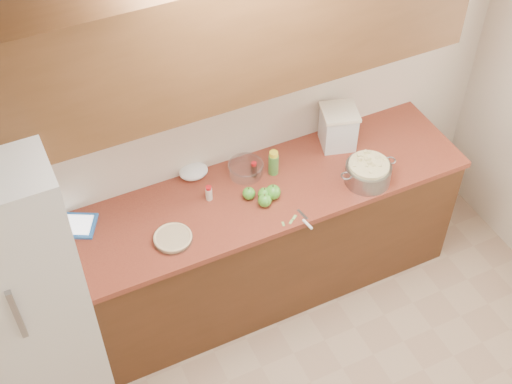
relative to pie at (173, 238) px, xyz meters
name	(u,v)px	position (x,y,z in m)	size (l,w,h in m)	color
room_shell	(404,357)	(0.56, -1.34, 0.36)	(3.60, 3.60, 3.60)	tan
counter_run	(254,243)	(0.56, 0.14, -0.48)	(2.64, 0.68, 0.92)	#4C2915
upper_cabinets	(241,29)	(0.56, 0.29, 1.01)	(2.60, 0.34, 0.70)	brown
fridge	(11,284)	(-0.88, 0.10, -0.04)	(0.70, 0.70, 1.80)	silver
pie	(173,238)	(0.00, 0.00, 0.00)	(0.22, 0.22, 0.04)	silver
colander	(368,172)	(1.22, -0.06, 0.05)	(0.37, 0.28, 0.14)	gray
flour_canister	(338,127)	(1.22, 0.31, 0.12)	(0.27, 0.27, 0.27)	silver
tablet	(74,225)	(-0.47, 0.34, -0.01)	(0.30, 0.28, 0.02)	blue
paring_knife	(307,223)	(0.73, -0.21, -0.01)	(0.04, 0.17, 0.02)	gray
lemon_bottle	(273,163)	(0.74, 0.24, 0.06)	(0.06, 0.06, 0.17)	#4C8C38
cinnamon_shaker	(209,193)	(0.30, 0.21, 0.03)	(0.04, 0.04, 0.10)	beige
vanilla_bottle	(254,169)	(0.62, 0.27, 0.03)	(0.04, 0.04, 0.11)	black
mixing_bowl	(246,168)	(0.59, 0.31, 0.03)	(0.22, 0.22, 0.08)	silver
paper_towel	(194,171)	(0.30, 0.43, 0.02)	(0.18, 0.15, 0.07)	white
apple_left	(249,193)	(0.52, 0.11, 0.02)	(0.08, 0.08, 0.09)	#499E2A
apple_center	(264,194)	(0.60, 0.07, 0.02)	(0.08, 0.08, 0.09)	#499E2A
apple_front	(265,200)	(0.58, 0.02, 0.02)	(0.08, 0.08, 0.09)	#499E2A
apple_extra	(273,192)	(0.64, 0.06, 0.03)	(0.09, 0.09, 0.10)	#499E2A
peel_a	(291,222)	(0.65, -0.16, -0.02)	(0.04, 0.01, 0.00)	#80B055
peel_b	(294,217)	(0.69, -0.14, -0.02)	(0.04, 0.02, 0.00)	#80B055
peel_c	(283,224)	(0.61, -0.16, -0.02)	(0.03, 0.01, 0.00)	#80B055
peel_d	(270,198)	(0.63, 0.06, -0.02)	(0.05, 0.02, 0.00)	#80B055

